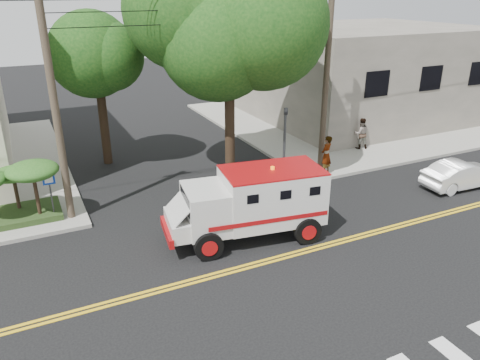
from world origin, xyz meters
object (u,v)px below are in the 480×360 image
pedestrian_b (361,133)px  armored_truck (252,201)px  parked_sedan (462,174)px  pedestrian_a (326,155)px

pedestrian_b → armored_truck: bearing=50.3°
armored_truck → pedestrian_b: 11.66m
armored_truck → pedestrian_b: (9.92, 6.12, -0.45)m
parked_sedan → pedestrian_b: pedestrian_b is taller
pedestrian_a → pedestrian_b: 4.61m
pedestrian_b → parked_sedan: bearing=115.9°
armored_truck → parked_sedan: armored_truck is taller
armored_truck → pedestrian_b: bearing=39.9°
parked_sedan → pedestrian_a: bearing=54.2°
armored_truck → pedestrian_a: bearing=40.9°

